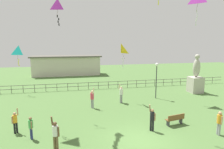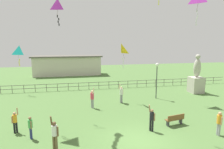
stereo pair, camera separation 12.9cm
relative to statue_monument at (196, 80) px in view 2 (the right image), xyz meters
The scene contains 16 objects.
ground_plane 14.62m from the statue_monument, 137.38° to the right, with size 80.00×80.00×0.00m, color #4C7038.
statue_monument is the anchor object (origin of this frame).
lamppost 6.11m from the statue_monument, 166.75° to the right, with size 0.36×0.36×3.93m.
park_bench 11.06m from the statue_monument, 131.77° to the right, with size 1.55×0.69×0.85m.
person_0 12.91m from the statue_monument, 137.07° to the right, with size 0.42×0.47×1.90m.
person_1 19.36m from the statue_monument, 154.65° to the right, with size 0.28×0.42×1.50m.
person_2 18.68m from the statue_monument, 148.05° to the right, with size 0.49×0.40×2.00m.
person_3 11.56m from the statue_monument, 117.32° to the right, with size 0.31×0.50×1.65m.
person_4 10.23m from the statue_monument, 167.62° to the right, with size 0.55×0.35×2.01m.
person_5 20.04m from the statue_monument, 158.98° to the right, with size 0.46×0.28×1.76m.
person_6 13.41m from the statue_monument, 166.37° to the right, with size 0.39×0.53×2.01m.
kite_2 10.71m from the statue_monument, behind, with size 0.83×1.20×2.51m.
kite_3 17.81m from the statue_monument, 166.93° to the right, with size 0.85×0.62×2.15m.
kite_6 21.64m from the statue_monument, 168.42° to the left, with size 1.23×0.86×2.42m.
waterfront_railing 11.75m from the statue_monument, 159.19° to the left, with size 36.06×0.06×0.95m.
pavilion_building 22.54m from the statue_monument, 134.18° to the left, with size 12.66×3.85×3.63m.
Camera 2 is at (-3.96, -10.94, 6.21)m, focal length 31.18 mm.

